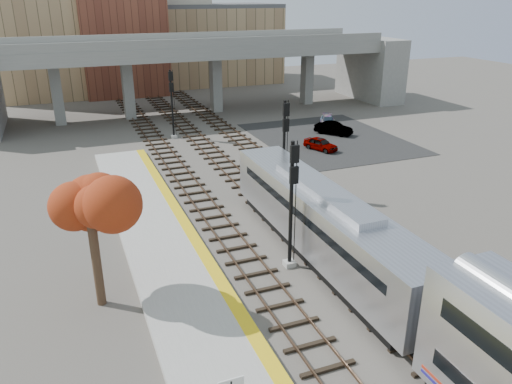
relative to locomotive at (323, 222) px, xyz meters
name	(u,v)px	position (x,y,z in m)	size (l,w,h in m)	color
ground	(361,318)	(-1.00, -5.82, -2.28)	(160.00, 160.00, 0.00)	#47423D
platform	(214,352)	(-8.25, -5.82, -2.10)	(4.50, 60.00, 0.35)	#9E9E99
yellow_strip	(256,338)	(-6.35, -5.82, -1.92)	(0.70, 60.00, 0.01)	yellow
tracks	(274,212)	(-0.07, 6.68, -2.20)	(10.70, 95.00, 0.25)	black
overpass	(199,66)	(3.92, 39.18, 3.53)	(54.00, 12.00, 9.50)	slate
buildings_far	(139,36)	(0.26, 60.75, 5.60)	(43.00, 21.00, 20.60)	tan
parking_lot	(329,138)	(13.00, 22.18, -2.26)	(14.00, 18.00, 0.04)	black
locomotive	(323,222)	(0.00, 0.00, 0.00)	(3.02, 19.05, 4.10)	#A8AAB2
signal_mast_near	(292,207)	(-2.10, -0.27, 1.37)	(0.60, 0.64, 7.27)	#9E9E99
signal_mast_mid	(284,149)	(2.00, 9.58, 1.32)	(0.60, 0.64, 7.19)	#9E9E99
signal_mast_far	(172,105)	(-2.10, 28.33, 1.24)	(0.60, 0.64, 7.07)	#9E9E99
tree	(89,207)	(-12.27, -0.09, 2.93)	(3.60, 3.60, 7.02)	#382619
car_a	(321,144)	(10.15, 18.74, -1.64)	(1.42, 3.53, 1.20)	#99999E
car_b	(334,128)	(14.20, 23.32, -1.57)	(1.41, 4.05, 1.33)	#99999E
car_c	(328,121)	(15.49, 26.89, -1.68)	(1.57, 3.86, 1.12)	#99999E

